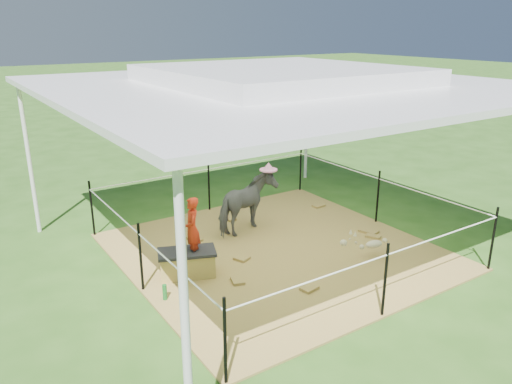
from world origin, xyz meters
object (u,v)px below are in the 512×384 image
pony (247,204)px  picnic_table_near (173,135)px  foal (374,242)px  picnic_table_far (245,119)px  distant_person (184,129)px  woman (192,222)px  trash_barrel (249,135)px  green_bottle (165,292)px  straw_bale (187,264)px

pony → picnic_table_near: size_ratio=0.75×
foal → picnic_table_far: 10.47m
distant_person → pony: bearing=58.5°
woman → picnic_table_near: bearing=178.6°
trash_barrel → woman: bearing=-128.7°
woman → pony: size_ratio=0.77×
woman → foal: 2.85m
foal → distant_person: size_ratio=0.75×
foal → picnic_table_far: bearing=79.3°
woman → picnic_table_near: (3.23, 7.78, -0.50)m
pony → distant_person: (1.93, 6.49, 0.03)m
picnic_table_near → picnic_table_far: bearing=17.0°
pony → trash_barrel: 6.07m
green_bottle → foal: 3.29m
woman → foal: (2.59, -1.04, -0.56)m
straw_bale → trash_barrel: bearing=50.8°
pony → distant_person: bearing=-37.4°
straw_bale → picnic_table_near: bearing=66.8°
woman → picnic_table_far: 10.82m
pony → trash_barrel: pony is taller
green_bottle → picnic_table_far: picnic_table_far is taller
picnic_table_far → distant_person: 3.27m
trash_barrel → distant_person: 1.96m
picnic_table_far → foal: bearing=-90.3°
straw_bale → trash_barrel: trash_barrel is taller
green_bottle → picnic_table_near: (3.88, 8.23, 0.20)m
green_bottle → picnic_table_far: bearing=52.4°
foal → distant_person: bearing=95.1°
woman → distant_person: size_ratio=0.81×
woman → foal: bearing=89.2°
woman → trash_barrel: 7.67m
green_bottle → distant_person: (4.07, 7.83, 0.43)m
trash_barrel → picnic_table_far: 3.17m
foal → pony: bearing=130.3°
pony → distant_person: 6.78m
trash_barrel → distant_person: size_ratio=0.84×
straw_bale → foal: size_ratio=0.91×
green_bottle → foal: foal is taller
green_bottle → pony: 2.56m
pony → foal: 2.24m
straw_bale → woman: bearing=0.0°
straw_bale → trash_barrel: size_ratio=0.80×
woman → straw_bale: bearing=-68.9°
pony → foal: size_ratio=1.41×
straw_bale → foal: foal is taller
woman → green_bottle: bearing=-34.2°
foal → straw_bale: bearing=169.5°
green_bottle → foal: size_ratio=0.25×
distant_person → foal: bearing=69.5°
foal → woman: bearing=168.8°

